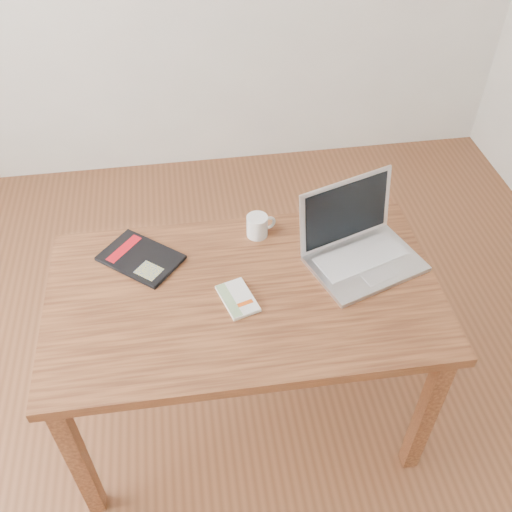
{
  "coord_description": "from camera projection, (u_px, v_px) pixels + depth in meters",
  "views": [
    {
      "loc": [
        -0.0,
        -1.19,
        2.17
      ],
      "look_at": [
        0.2,
        0.17,
        0.85
      ],
      "focal_mm": 40.0,
      "sensor_mm": 36.0,
      "label": 1
    }
  ],
  "objects": [
    {
      "name": "coffee_mug",
      "position": [
        258.0,
        225.0,
        2.1
      ],
      "size": [
        0.11,
        0.08,
        0.08
      ],
      "rotation": [
        0.0,
        0.0,
        0.24
      ],
      "color": "white",
      "rests_on": "desk"
    },
    {
      "name": "laptop",
      "position": [
        358.0,
        245.0,
        2.01
      ],
      "size": [
        0.45,
        0.41,
        0.26
      ],
      "rotation": [
        0.0,
        0.0,
        0.33
      ],
      "color": "silver",
      "rests_on": "desk"
    },
    {
      "name": "black_guidebook",
      "position": [
        141.0,
        258.0,
        2.03
      ],
      "size": [
        0.33,
        0.32,
        0.01
      ],
      "rotation": [
        0.0,
        0.0,
        0.87
      ],
      "color": "black",
      "rests_on": "desk"
    },
    {
      "name": "white_guidebook",
      "position": [
        238.0,
        299.0,
        1.89
      ],
      "size": [
        0.14,
        0.18,
        0.01
      ],
      "rotation": [
        0.0,
        0.0,
        0.29
      ],
      "color": "silver",
      "rests_on": "desk"
    },
    {
      "name": "room",
      "position": [
        158.0,
        167.0,
        1.41
      ],
      "size": [
        4.04,
        4.04,
        2.7
      ],
      "color": "brown",
      "rests_on": "ground"
    },
    {
      "name": "desk",
      "position": [
        244.0,
        308.0,
        1.99
      ],
      "size": [
        1.34,
        0.77,
        0.75
      ],
      "rotation": [
        0.0,
        0.0,
        -0.01
      ],
      "color": "brown",
      "rests_on": "ground"
    }
  ]
}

